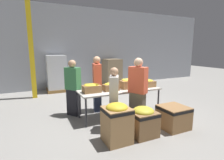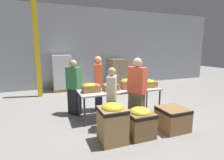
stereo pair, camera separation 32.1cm
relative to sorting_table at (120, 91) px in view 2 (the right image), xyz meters
The scene contains 17 objects.
ground_plane 0.74m from the sorting_table, ahead, with size 30.00×30.00×0.00m, color gray.
wall_back 4.66m from the sorting_table, 90.00° to the left, with size 16.00×0.08×4.00m.
sorting_table is the anchor object (origin of this frame).
banana_box_0 0.87m from the sorting_table, behind, with size 0.47×0.33×0.25m.
banana_box_1 0.34m from the sorting_table, behind, with size 0.42×0.29×0.24m.
banana_box_2 0.37m from the sorting_table, ahead, with size 0.50×0.30×0.31m.
banana_box_3 0.92m from the sorting_table, ahead, with size 0.50×0.33×0.25m.
volunteer_0 0.88m from the sorting_table, 127.14° to the right, with size 0.37×0.46×1.52m.
volunteer_1 0.83m from the sorting_table, 123.15° to the left, with size 0.33×0.50×1.73m.
volunteer_2 1.37m from the sorting_table, 152.55° to the left, with size 0.44×0.48×1.64m.
volunteer_3 0.66m from the sorting_table, 72.44° to the right, with size 0.42×0.52×1.73m.
donation_bin_0 1.51m from the sorting_table, 120.16° to the right, with size 0.54×0.54×0.85m.
donation_bin_1 1.34m from the sorting_table, 93.57° to the right, with size 0.56×0.56×0.67m.
donation_bin_2 1.59m from the sorting_table, 57.16° to the right, with size 0.64×0.64×0.55m.
support_pillar 4.08m from the sorting_table, 125.01° to the left, with size 0.18×0.18×4.00m.
pallet_stack_0 4.13m from the sorting_table, 107.48° to the left, with size 0.91×0.91×1.67m.
pallet_stack_1 4.20m from the sorting_table, 68.02° to the left, with size 0.90×0.90×1.42m.
Camera 2 is at (-2.00, -4.48, 1.95)m, focal length 28.00 mm.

